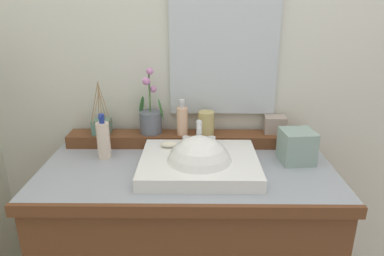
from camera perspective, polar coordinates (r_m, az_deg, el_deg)
The scene contains 13 objects.
wall_back at distance 1.70m, azimuth -0.52°, elevation 14.25°, with size 2.67×0.20×2.64m, color silver.
vanity_cabinet at distance 1.66m, azimuth -0.70°, elevation -19.54°, with size 1.18×0.61×0.86m.
back_ledge at distance 1.63m, azimuth -0.59°, elevation -1.81°, with size 1.11×0.12×0.06m, color brown.
sink_basin at distance 1.39m, azimuth 1.18°, elevation -6.36°, with size 0.46×0.38×0.29m.
soap_bar at distance 1.48m, azimuth -3.81°, elevation -2.69°, with size 0.07×0.04×0.02m, color beige.
potted_plant at distance 1.62m, azimuth -6.77°, elevation 1.69°, with size 0.13×0.10×0.30m.
soap_dispenser at distance 1.59m, azimuth -1.61°, elevation 1.30°, with size 0.05×0.05×0.17m.
tumbler_cup at distance 1.59m, azimuth 2.33°, elevation 0.79°, with size 0.07×0.07×0.11m, color tan.
reed_diffuser at distance 1.66m, azimuth -14.51°, elevation 0.34°, with size 0.09×0.09×0.24m.
trinket_box at distance 1.67m, azimuth 13.40°, elevation 0.57°, with size 0.10×0.08×0.08m, color gray.
lotion_bottle at distance 1.52m, azimuth -14.27°, elevation -1.80°, with size 0.06×0.06×0.19m.
tissue_box at distance 1.51m, azimuth 16.74°, elevation -2.87°, with size 0.13×0.13×0.14m, color #859F94.
mirror at distance 1.60m, azimuth 5.25°, elevation 13.05°, with size 0.49×0.02×0.61m, color silver.
Camera 1 is at (0.03, -1.28, 1.49)m, focal length 32.65 mm.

